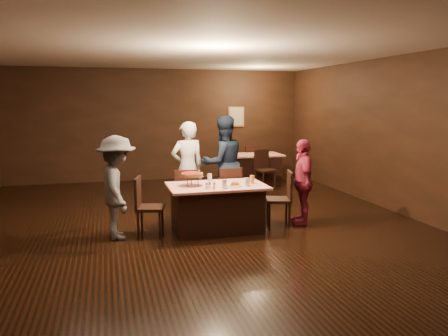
{
  "coord_description": "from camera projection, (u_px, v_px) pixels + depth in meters",
  "views": [
    {
      "loc": [
        -1.39,
        -6.96,
        2.14
      ],
      "look_at": [
        0.55,
        0.21,
        1.0
      ],
      "focal_mm": 35.0,
      "sensor_mm": 36.0,
      "label": 1
    }
  ],
  "objects": [
    {
      "name": "chair_back_far",
      "position": [
        249.0,
        162.0,
        12.01
      ],
      "size": [
        0.49,
        0.49,
        0.95
      ],
      "primitive_type": "cube",
      "rotation": [
        0.0,
        0.0,
        3.32
      ],
      "color": "black",
      "rests_on": "ground"
    },
    {
      "name": "diner_white_jacket",
      "position": [
        187.0,
        168.0,
        8.36
      ],
      "size": [
        0.7,
        0.52,
        1.76
      ],
      "primitive_type": "imported",
      "rotation": [
        0.0,
        0.0,
        3.31
      ],
      "color": "white",
      "rests_on": "ground"
    },
    {
      "name": "plate_with_slice",
      "position": [
        234.0,
        185.0,
        7.1
      ],
      "size": [
        0.25,
        0.25,
        0.06
      ],
      "color": "white",
      "rests_on": "main_table"
    },
    {
      "name": "plate_empty",
      "position": [
        246.0,
        181.0,
        7.5
      ],
      "size": [
        0.25,
        0.25,
        0.01
      ],
      "primitive_type": "cylinder",
      "color": "white",
      "rests_on": "main_table"
    },
    {
      "name": "room",
      "position": [
        194.0,
        101.0,
        7.01
      ],
      "size": [
        10.0,
        10.04,
        3.02
      ],
      "color": "black",
      "rests_on": "ground"
    },
    {
      "name": "diner_red_shirt",
      "position": [
        303.0,
        182.0,
        7.63
      ],
      "size": [
        0.58,
        0.94,
        1.5
      ],
      "primitive_type": "imported",
      "rotation": [
        0.0,
        0.0,
        -1.83
      ],
      "color": "#AC2A49",
      "rests_on": "ground"
    },
    {
      "name": "glass_front_left",
      "position": [
        224.0,
        184.0,
        6.93
      ],
      "size": [
        0.08,
        0.08,
        0.14
      ],
      "primitive_type": "cylinder",
      "color": "silver",
      "rests_on": "main_table"
    },
    {
      "name": "diner_grey_knit",
      "position": [
        117.0,
        187.0,
        6.8
      ],
      "size": [
        0.68,
        1.09,
        1.62
      ],
      "primitive_type": "imported",
      "rotation": [
        0.0,
        0.0,
        1.65
      ],
      "color": "slate",
      "rests_on": "ground"
    },
    {
      "name": "pizza_stand",
      "position": [
        192.0,
        175.0,
        7.13
      ],
      "size": [
        0.38,
        0.38,
        0.22
      ],
      "color": "black",
      "rests_on": "main_table"
    },
    {
      "name": "chair_far_left",
      "position": [
        185.0,
        194.0,
        7.87
      ],
      "size": [
        0.43,
        0.43,
        0.95
      ],
      "primitive_type": "cube",
      "rotation": [
        0.0,
        0.0,
        3.11
      ],
      "color": "black",
      "rests_on": "ground"
    },
    {
      "name": "chair_end_right",
      "position": [
        278.0,
        198.0,
        7.54
      ],
      "size": [
        0.51,
        0.51,
        0.95
      ],
      "primitive_type": "cube",
      "rotation": [
        0.0,
        0.0,
        -1.83
      ],
      "color": "black",
      "rests_on": "ground"
    },
    {
      "name": "chair_far_right",
      "position": [
        228.0,
        192.0,
        8.08
      ],
      "size": [
        0.43,
        0.43,
        0.95
      ],
      "primitive_type": "cube",
      "rotation": [
        0.0,
        0.0,
        3.16
      ],
      "color": "black",
      "rests_on": "ground"
    },
    {
      "name": "main_table",
      "position": [
        217.0,
        208.0,
        7.27
      ],
      "size": [
        1.6,
        1.0,
        0.77
      ],
      "primitive_type": "cube",
      "color": "red",
      "rests_on": "ground"
    },
    {
      "name": "napkin_center",
      "position": [
        234.0,
        184.0,
        7.29
      ],
      "size": [
        0.19,
        0.19,
        0.01
      ],
      "primitive_type": "cube",
      "rotation": [
        0.0,
        0.0,
        0.21
      ],
      "color": "white",
      "rests_on": "main_table"
    },
    {
      "name": "glass_amber",
      "position": [
        252.0,
        180.0,
        7.31
      ],
      "size": [
        0.08,
        0.08,
        0.14
      ],
      "primitive_type": "cylinder",
      "color": "#BF7F26",
      "rests_on": "main_table"
    },
    {
      "name": "chair_end_left",
      "position": [
        150.0,
        206.0,
        6.97
      ],
      "size": [
        0.51,
        0.51,
        0.95
      ],
      "primitive_type": "cube",
      "rotation": [
        0.0,
        0.0,
        1.33
      ],
      "color": "black",
      "rests_on": "ground"
    },
    {
      "name": "condiments",
      "position": [
        210.0,
        186.0,
        6.89
      ],
      "size": [
        0.17,
        0.1,
        0.09
      ],
      "color": "silver",
      "rests_on": "main_table"
    },
    {
      "name": "diner_navy_hoodie",
      "position": [
        223.0,
        163.0,
        8.56
      ],
      "size": [
        1.03,
        0.87,
        1.86
      ],
      "primitive_type": "imported",
      "rotation": [
        0.0,
        0.0,
        3.34
      ],
      "color": "#151F33",
      "rests_on": "ground"
    },
    {
      "name": "chair_back_near",
      "position": [
        265.0,
        169.0,
        10.77
      ],
      "size": [
        0.5,
        0.5,
        0.95
      ],
      "primitive_type": "cube",
      "rotation": [
        0.0,
        0.0,
        0.22
      ],
      "color": "black",
      "rests_on": "ground"
    },
    {
      "name": "napkin_left",
      "position": [
        209.0,
        186.0,
        7.13
      ],
      "size": [
        0.21,
        0.21,
        0.01
      ],
      "primitive_type": "cube",
      "rotation": [
        0.0,
        0.0,
        -0.35
      ],
      "color": "white",
      "rests_on": "main_table"
    },
    {
      "name": "glass_front_right",
      "position": [
        247.0,
        182.0,
        7.08
      ],
      "size": [
        0.08,
        0.08,
        0.14
      ],
      "primitive_type": "cylinder",
      "color": "silver",
      "rests_on": "main_table"
    },
    {
      "name": "glass_back",
      "position": [
        210.0,
        178.0,
        7.48
      ],
      "size": [
        0.08,
        0.08,
        0.14
      ],
      "primitive_type": "cylinder",
      "color": "silver",
      "rests_on": "main_table"
    },
    {
      "name": "back_table",
      "position": [
        256.0,
        169.0,
        11.45
      ],
      "size": [
        1.3,
        0.9,
        0.77
      ],
      "primitive_type": "cube",
      "color": "red",
      "rests_on": "ground"
    }
  ]
}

